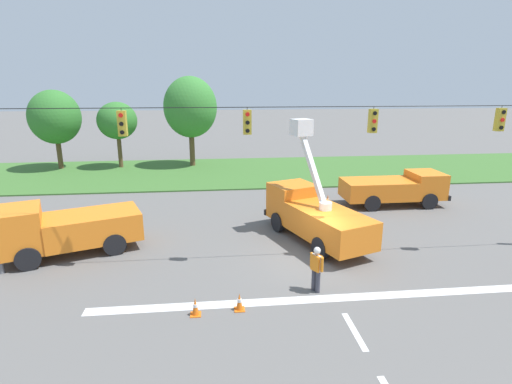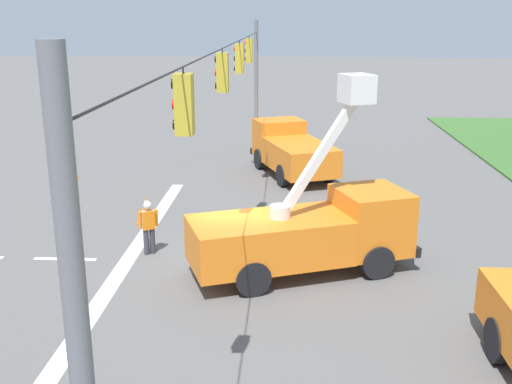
{
  "view_description": "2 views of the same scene",
  "coord_description": "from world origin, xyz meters",
  "px_view_note": "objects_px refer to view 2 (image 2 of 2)",
  "views": [
    {
      "loc": [
        -4.23,
        -15.86,
        7.54
      ],
      "look_at": [
        -2.25,
        2.74,
        2.39
      ],
      "focal_mm": 28.0,
      "sensor_mm": 36.0,
      "label": 1
    },
    {
      "loc": [
        17.15,
        1.64,
        7.35
      ],
      "look_at": [
        -2.47,
        0.57,
        1.58
      ],
      "focal_mm": 42.0,
      "sensor_mm": 36.0,
      "label": 2
    }
  ],
  "objects_px": {
    "traffic_cone_foreground_left": "(74,172)",
    "traffic_cone_near_bucket": "(141,215)",
    "utility_truck_bucket_lift": "(310,229)",
    "utility_truck_support_near": "(291,150)",
    "road_worker": "(148,224)",
    "traffic_cone_lane_edge_a": "(146,203)"
  },
  "relations": [
    {
      "from": "utility_truck_bucket_lift",
      "to": "traffic_cone_foreground_left",
      "type": "bearing_deg",
      "value": -133.53
    },
    {
      "from": "utility_truck_bucket_lift",
      "to": "utility_truck_support_near",
      "type": "relative_size",
      "value": 1.08
    },
    {
      "from": "utility_truck_bucket_lift",
      "to": "traffic_cone_lane_edge_a",
      "type": "bearing_deg",
      "value": -131.72
    },
    {
      "from": "traffic_cone_foreground_left",
      "to": "traffic_cone_near_bucket",
      "type": "height_order",
      "value": "traffic_cone_foreground_left"
    },
    {
      "from": "traffic_cone_near_bucket",
      "to": "traffic_cone_lane_edge_a",
      "type": "bearing_deg",
      "value": -174.07
    },
    {
      "from": "traffic_cone_foreground_left",
      "to": "traffic_cone_lane_edge_a",
      "type": "bearing_deg",
      "value": 44.16
    },
    {
      "from": "utility_truck_bucket_lift",
      "to": "road_worker",
      "type": "xyz_separation_m",
      "value": [
        -1.14,
        -5.08,
        -0.35
      ]
    },
    {
      "from": "utility_truck_support_near",
      "to": "road_worker",
      "type": "xyz_separation_m",
      "value": [
        10.36,
        -4.55,
        -0.21
      ]
    },
    {
      "from": "road_worker",
      "to": "traffic_cone_lane_edge_a",
      "type": "relative_size",
      "value": 2.84
    },
    {
      "from": "utility_truck_bucket_lift",
      "to": "traffic_cone_near_bucket",
      "type": "distance_m",
      "value": 7.36
    },
    {
      "from": "traffic_cone_foreground_left",
      "to": "utility_truck_bucket_lift",
      "type": "bearing_deg",
      "value": 46.47
    },
    {
      "from": "utility_truck_bucket_lift",
      "to": "road_worker",
      "type": "distance_m",
      "value": 5.22
    },
    {
      "from": "utility_truck_support_near",
      "to": "traffic_cone_near_bucket",
      "type": "bearing_deg",
      "value": -36.58
    },
    {
      "from": "utility_truck_bucket_lift",
      "to": "traffic_cone_foreground_left",
      "type": "height_order",
      "value": "utility_truck_bucket_lift"
    },
    {
      "from": "utility_truck_support_near",
      "to": "traffic_cone_foreground_left",
      "type": "xyz_separation_m",
      "value": [
        1.3,
        -10.21,
        -0.88
      ]
    },
    {
      "from": "utility_truck_bucket_lift",
      "to": "traffic_cone_near_bucket",
      "type": "relative_size",
      "value": 11.03
    },
    {
      "from": "utility_truck_support_near",
      "to": "traffic_cone_near_bucket",
      "type": "xyz_separation_m",
      "value": [
        7.45,
        -5.53,
        -0.91
      ]
    },
    {
      "from": "utility_truck_support_near",
      "to": "traffic_cone_lane_edge_a",
      "type": "relative_size",
      "value": 10.38
    },
    {
      "from": "traffic_cone_foreground_left",
      "to": "traffic_cone_near_bucket",
      "type": "distance_m",
      "value": 7.72
    },
    {
      "from": "utility_truck_support_near",
      "to": "road_worker",
      "type": "bearing_deg",
      "value": -23.7
    },
    {
      "from": "utility_truck_bucket_lift",
      "to": "traffic_cone_near_bucket",
      "type": "xyz_separation_m",
      "value": [
        -4.05,
        -6.06,
        -1.05
      ]
    },
    {
      "from": "utility_truck_support_near",
      "to": "traffic_cone_foreground_left",
      "type": "relative_size",
      "value": 9.55
    }
  ]
}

